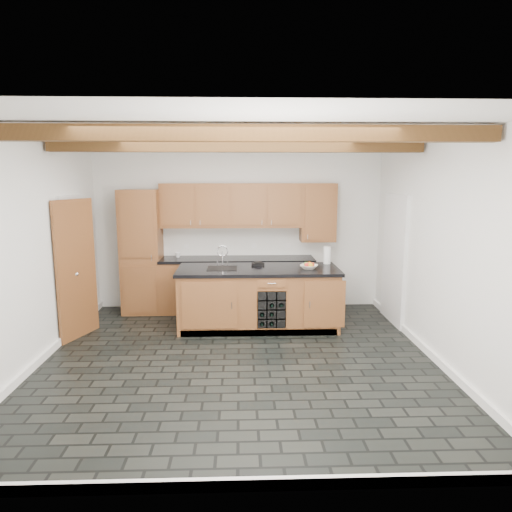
{
  "coord_description": "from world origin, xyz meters",
  "views": [
    {
      "loc": [
        0.03,
        -5.53,
        2.3
      ],
      "look_at": [
        0.25,
        0.8,
        1.2
      ],
      "focal_mm": 32.0,
      "sensor_mm": 36.0,
      "label": 1
    }
  ],
  "objects_px": {
    "fruit_bowl": "(309,267)",
    "paper_towel": "(327,255)",
    "kitchen_scale": "(258,264)",
    "island": "(259,298)"
  },
  "relations": [
    {
      "from": "kitchen_scale",
      "to": "fruit_bowl",
      "type": "height_order",
      "value": "fruit_bowl"
    },
    {
      "from": "fruit_bowl",
      "to": "paper_towel",
      "type": "xyz_separation_m",
      "value": [
        0.35,
        0.42,
        0.11
      ]
    },
    {
      "from": "island",
      "to": "kitchen_scale",
      "type": "xyz_separation_m",
      "value": [
        -0.0,
        0.24,
        0.49
      ]
    },
    {
      "from": "kitchen_scale",
      "to": "island",
      "type": "bearing_deg",
      "value": -105.5
    },
    {
      "from": "fruit_bowl",
      "to": "kitchen_scale",
      "type": "bearing_deg",
      "value": 157.96
    },
    {
      "from": "island",
      "to": "kitchen_scale",
      "type": "relative_size",
      "value": 12.13
    },
    {
      "from": "island",
      "to": "fruit_bowl",
      "type": "relative_size",
      "value": 9.4
    },
    {
      "from": "island",
      "to": "kitchen_scale",
      "type": "distance_m",
      "value": 0.55
    },
    {
      "from": "island",
      "to": "kitchen_scale",
      "type": "bearing_deg",
      "value": 90.34
    },
    {
      "from": "island",
      "to": "paper_towel",
      "type": "distance_m",
      "value": 1.31
    }
  ]
}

